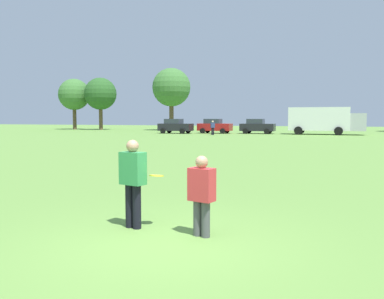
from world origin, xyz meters
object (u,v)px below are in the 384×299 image
parked_car_near_left (175,126)px  player_defender (202,192)px  parked_car_mid_left (214,126)px  parked_car_center (257,126)px  box_truck (325,120)px  bystander_sideline_watcher (213,127)px  frisbee (157,176)px  player_thrower (133,179)px

parked_car_near_left → player_defender: bearing=-69.7°
player_defender → parked_car_mid_left: 44.85m
parked_car_near_left → parked_car_center: bearing=12.8°
player_defender → parked_car_near_left: (-15.44, 41.75, 0.14)m
parked_car_near_left → parked_car_center: same height
player_defender → parked_car_center: size_ratio=0.33×
player_defender → box_truck: box_truck is taller
box_truck → bystander_sideline_watcher: bearing=-158.1°
parked_car_center → box_truck: box_truck is taller
frisbee → parked_car_near_left: bearing=109.3°
box_truck → parked_car_near_left: bearing=-174.2°
parked_car_near_left → parked_car_center: size_ratio=1.00×
player_thrower → box_truck: 43.59m
parked_car_mid_left → bystander_sideline_watcher: bearing=-78.0°
player_defender → parked_car_near_left: bearing=110.3°
box_truck → frisbee: bearing=-94.5°
parked_car_center → bystander_sideline_watcher: parked_car_center is taller
parked_car_near_left → parked_car_center: (9.95, 2.25, 0.00)m
parked_car_mid_left → box_truck: bearing=0.2°
frisbee → bystander_sideline_watcher: size_ratio=0.17×
parked_car_near_left → box_truck: (17.87, 1.82, 0.83)m
player_defender → parked_car_center: bearing=97.1°
parked_car_center → parked_car_near_left: bearing=-167.2°
frisbee → player_defender: bearing=-16.3°
box_truck → bystander_sideline_watcher: 13.18m
player_thrower → bystander_sideline_watcher: bearing=102.3°
frisbee → bystander_sideline_watcher: (-8.82, 38.38, -0.06)m
player_thrower → frisbee: bearing=17.9°
player_defender → bystander_sideline_watcher: size_ratio=0.86×
parked_car_near_left → bystander_sideline_watcher: size_ratio=2.62×
frisbee → parked_car_near_left: size_ratio=0.06×
parked_car_mid_left → box_truck: (13.24, 0.04, 0.83)m
player_defender → parked_car_center: 44.34m
player_thrower → bystander_sideline_watcher: size_ratio=1.01×
player_thrower → parked_car_center: 44.05m
parked_car_mid_left → parked_car_center: 5.34m
parked_car_near_left → box_truck: bearing=5.8°
bystander_sideline_watcher → parked_car_mid_left: bearing=102.0°
frisbee → bystander_sideline_watcher: 39.38m
frisbee → parked_car_mid_left: size_ratio=0.06×
parked_car_mid_left → player_thrower: bearing=-77.7°
frisbee → parked_car_mid_left: parked_car_mid_left is taller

